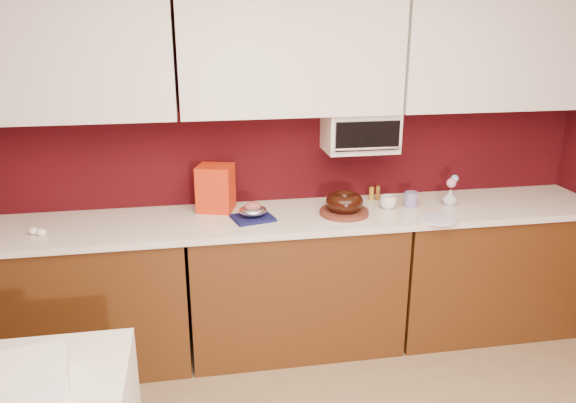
% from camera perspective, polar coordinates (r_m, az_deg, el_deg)
% --- Properties ---
extents(wall_back, '(4.00, 0.02, 2.50)m').
position_cam_1_polar(wall_back, '(3.66, -0.22, 5.45)').
color(wall_back, '#39070B').
rests_on(wall_back, floor).
extents(base_cabinet_left, '(1.31, 0.58, 0.86)m').
position_cam_1_polar(base_cabinet_left, '(3.67, -20.59, -9.39)').
color(base_cabinet_left, '#4C290F').
rests_on(base_cabinet_left, floor).
extents(base_cabinet_center, '(1.31, 0.58, 0.86)m').
position_cam_1_polar(base_cabinet_center, '(3.65, 0.64, -8.31)').
color(base_cabinet_center, '#4C290F').
rests_on(base_cabinet_center, floor).
extents(base_cabinet_right, '(1.31, 0.58, 0.86)m').
position_cam_1_polar(base_cabinet_right, '(4.09, 19.46, -6.39)').
color(base_cabinet_right, '#4C290F').
rests_on(base_cabinet_right, floor).
extents(countertop, '(4.00, 0.62, 0.04)m').
position_cam_1_polar(countertop, '(3.47, 0.66, -1.64)').
color(countertop, silver).
rests_on(countertop, base_cabinet_center).
extents(upper_cabinet_left, '(1.31, 0.33, 0.70)m').
position_cam_1_polar(upper_cabinet_left, '(3.44, -22.84, 13.37)').
color(upper_cabinet_left, white).
rests_on(upper_cabinet_left, wall_back).
extents(upper_cabinet_center, '(1.31, 0.33, 0.70)m').
position_cam_1_polar(upper_cabinet_center, '(3.41, 0.26, 14.71)').
color(upper_cabinet_center, white).
rests_on(upper_cabinet_center, wall_back).
extents(upper_cabinet_right, '(1.31, 0.33, 0.70)m').
position_cam_1_polar(upper_cabinet_right, '(3.88, 20.66, 14.00)').
color(upper_cabinet_right, white).
rests_on(upper_cabinet_right, wall_back).
extents(toaster_oven, '(0.45, 0.30, 0.25)m').
position_cam_1_polar(toaster_oven, '(3.60, 7.31, 7.12)').
color(toaster_oven, white).
rests_on(toaster_oven, upper_cabinet_center).
extents(toaster_oven_door, '(0.40, 0.02, 0.18)m').
position_cam_1_polar(toaster_oven_door, '(3.45, 8.09, 6.61)').
color(toaster_oven_door, black).
rests_on(toaster_oven_door, toaster_oven).
extents(toaster_oven_handle, '(0.42, 0.02, 0.02)m').
position_cam_1_polar(toaster_oven_handle, '(3.45, 8.11, 5.34)').
color(toaster_oven_handle, silver).
rests_on(toaster_oven_handle, toaster_oven).
extents(cake_base, '(0.38, 0.38, 0.03)m').
position_cam_1_polar(cake_base, '(3.48, 5.73, -1.09)').
color(cake_base, '#5C281B').
rests_on(cake_base, countertop).
extents(bundt_cake, '(0.29, 0.29, 0.09)m').
position_cam_1_polar(bundt_cake, '(3.46, 5.76, -0.05)').
color(bundt_cake, black).
rests_on(bundt_cake, cake_base).
extents(navy_towel, '(0.27, 0.25, 0.02)m').
position_cam_1_polar(navy_towel, '(3.39, -3.59, -1.67)').
color(navy_towel, '#121445').
rests_on(navy_towel, countertop).
extents(foil_ham_nest, '(0.19, 0.17, 0.06)m').
position_cam_1_polar(foil_ham_nest, '(3.37, -3.60, -0.93)').
color(foil_ham_nest, silver).
rests_on(foil_ham_nest, navy_towel).
extents(roasted_ham, '(0.11, 0.09, 0.06)m').
position_cam_1_polar(roasted_ham, '(3.36, -3.61, -0.53)').
color(roasted_ham, '#A15149').
rests_on(roasted_ham, foil_ham_nest).
extents(pandoro_box, '(0.26, 0.25, 0.29)m').
position_cam_1_polar(pandoro_box, '(3.53, -7.36, 1.37)').
color(pandoro_box, '#B20D0B').
rests_on(pandoro_box, countertop).
extents(dark_pan, '(0.23, 0.23, 0.04)m').
position_cam_1_polar(dark_pan, '(3.62, 5.49, -0.23)').
color(dark_pan, black).
rests_on(dark_pan, countertop).
extents(coffee_mug, '(0.11, 0.11, 0.10)m').
position_cam_1_polar(coffee_mug, '(3.61, 10.13, 0.06)').
color(coffee_mug, silver).
rests_on(coffee_mug, countertop).
extents(blue_jar, '(0.10, 0.10, 0.10)m').
position_cam_1_polar(blue_jar, '(3.67, 12.39, 0.20)').
color(blue_jar, navy).
rests_on(blue_jar, countertop).
extents(flower_vase, '(0.10, 0.10, 0.11)m').
position_cam_1_polar(flower_vase, '(3.77, 16.14, 0.50)').
color(flower_vase, '#AFB8C7').
rests_on(flower_vase, countertop).
extents(flower_pink, '(0.06, 0.06, 0.06)m').
position_cam_1_polar(flower_pink, '(3.75, 16.26, 1.82)').
color(flower_pink, pink).
rests_on(flower_pink, flower_vase).
extents(flower_blue, '(0.05, 0.05, 0.05)m').
position_cam_1_polar(flower_blue, '(3.77, 16.57, 2.25)').
color(flower_blue, '#84B4D4').
rests_on(flower_blue, flower_vase).
extents(china_plate, '(0.27, 0.27, 0.01)m').
position_cam_1_polar(china_plate, '(3.49, 15.02, -1.74)').
color(china_plate, white).
rests_on(china_plate, countertop).
extents(amber_bottle, '(0.04, 0.04, 0.09)m').
position_cam_1_polar(amber_bottle, '(3.76, 8.47, 0.79)').
color(amber_bottle, olive).
rests_on(amber_bottle, countertop).
extents(egg_left, '(0.07, 0.06, 0.04)m').
position_cam_1_polar(egg_left, '(3.41, -23.78, -2.87)').
color(egg_left, white).
rests_on(egg_left, countertop).
extents(egg_right, '(0.06, 0.05, 0.04)m').
position_cam_1_polar(egg_right, '(3.45, -24.43, -2.74)').
color(egg_right, white).
rests_on(egg_right, countertop).
extents(newspaper_stack, '(0.35, 0.31, 0.11)m').
position_cam_1_polar(newspaper_stack, '(2.36, -25.30, -15.84)').
color(newspaper_stack, white).
rests_on(newspaper_stack, dining_table).
extents(amber_bottle_tall, '(0.03, 0.03, 0.10)m').
position_cam_1_polar(amber_bottle_tall, '(3.77, 9.11, 0.85)').
color(amber_bottle_tall, brown).
rests_on(amber_bottle_tall, countertop).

